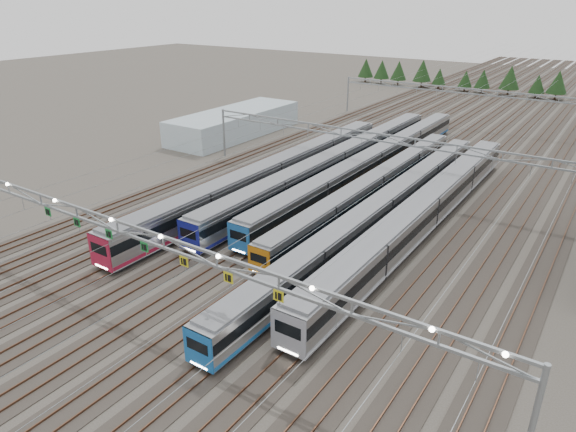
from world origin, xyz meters
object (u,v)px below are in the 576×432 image
Objects in this scene: train_b at (336,162)px; gantry_mid at (376,143)px; train_c at (372,162)px; train_d at (374,186)px; train_e at (381,211)px; train_a at (272,174)px; train_f at (425,211)px; gantry_near at (162,245)px; gantry_far at (469,96)px; west_shed at (235,123)px.

gantry_mid is (6.75, -0.91, 4.18)m from train_b.
train_c is 6.42m from gantry_mid.
gantry_mid is at bearing 115.34° from train_d.
train_a is at bearing 170.10° from train_e.
train_a is 11.17m from train_b.
train_b is 1.23× the size of train_d.
gantry_mid is (-11.25, 10.29, 4.08)m from train_f.
gantry_near reaches higher than gantry_mid.
train_a is at bearing 177.53° from train_f.
train_e is at bearing -61.55° from gantry_mid.
gantry_near reaches higher than train_b.
gantry_mid is at bearing 118.45° from train_e.
train_a is 18.27m from train_e.
train_c is (4.50, 3.33, -0.08)m from train_b.
train_e is at bearing -154.27° from train_f.
train_e is 1.09× the size of train_f.
train_b is 44.80m from gantry_far.
west_shed is (-42.42, 24.75, 0.32)m from train_e.
train_b is at bearing -21.49° from west_shed.
train_d is (4.50, -8.99, -0.18)m from train_c.
train_e is 1.12× the size of gantry_far.
train_e is (9.00, -16.69, -0.08)m from train_c.
train_e is 49.11m from west_shed.
train_c is (9.00, 13.55, -0.19)m from train_a.
gantry_far reaches higher than train_b.
train_d is at bearing -24.21° from west_shed.
west_shed is (-28.92, 11.39, 0.16)m from train_b.
train_e is 5.00m from train_f.
train_a reaches higher than train_b.
train_e is at bearing -61.67° from train_c.
train_c is at bearing 92.84° from gantry_near.
west_shed is at bearing -137.48° from gantry_far.
train_f is (4.50, 2.17, 0.26)m from train_e.
train_a is at bearing -113.75° from train_b.
train_a is 22.52m from train_f.
west_shed is (-35.62, 52.41, -4.72)m from gantry_near.
train_a is 16.27m from train_c.
gantry_far is at bearing 101.50° from train_f.
train_b is 5.60m from train_c.
train_a is 55.62m from gantry_far.
train_d is at bearing -87.41° from gantry_far.
gantry_mid reaches higher than train_e.
train_d is at bearing -64.66° from gantry_mid.
gantry_far reaches higher than train_f.
west_shed reaches higher than train_a.
train_d is 1.73× the size of west_shed.
train_a reaches higher than train_e.
train_c is 18.96m from train_e.
west_shed reaches higher than train_f.
train_c is 1.03× the size of train_e.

